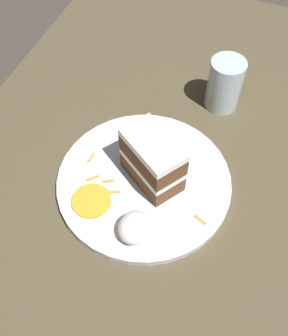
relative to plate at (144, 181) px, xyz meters
name	(u,v)px	position (x,y,z in m)	size (l,w,h in m)	color
ground_plane	(156,216)	(0.04, 0.04, -0.03)	(6.00, 6.00, 0.00)	#38332D
dining_table	(156,213)	(0.04, 0.04, -0.02)	(1.36, 0.83, 0.02)	#4C422D
plate	(144,181)	(0.00, 0.00, 0.00)	(0.31, 0.31, 0.01)	silver
cake_slice	(152,161)	(-0.01, 0.01, 0.06)	(0.11, 0.12, 0.10)	brown
cream_dollop	(135,227)	(0.10, 0.02, 0.03)	(0.06, 0.05, 0.04)	white
orange_garnish	(91,201)	(0.07, -0.07, 0.01)	(0.07, 0.07, 0.00)	orange
carrot_shreds_scatter	(137,174)	(0.00, -0.01, 0.01)	(0.15, 0.24, 0.00)	orange
drinking_glass	(224,87)	(-0.24, 0.08, 0.04)	(0.07, 0.07, 0.11)	silver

